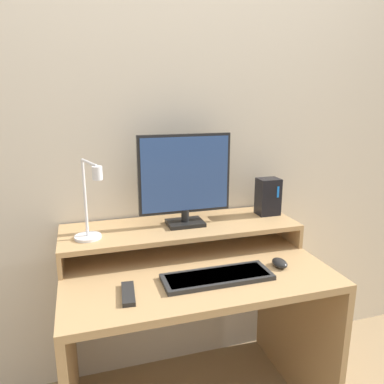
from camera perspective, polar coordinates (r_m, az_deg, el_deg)
name	(u,v)px	position (r m, az deg, el deg)	size (l,w,h in m)	color
wall_back	(169,136)	(1.86, -3.50, 8.54)	(6.00, 0.05, 2.50)	beige
desk	(193,311)	(1.73, 0.10, -17.71)	(1.09, 0.71, 0.74)	tan
monitor_shelf	(181,229)	(1.75, -1.68, -5.61)	(1.09, 0.35, 0.11)	tan
monitor	(185,178)	(1.69, -1.09, 2.10)	(0.43, 0.12, 0.42)	black
desk_lamp	(90,211)	(1.56, -15.34, -2.77)	(0.12, 0.24, 0.34)	silver
router_dock	(268,197)	(1.91, 11.50, -0.68)	(0.11, 0.09, 0.18)	black
keyboard	(217,277)	(1.50, 3.88, -12.75)	(0.43, 0.15, 0.02)	#282828
mouse	(280,263)	(1.64, 13.22, -10.49)	(0.06, 0.09, 0.03)	black
remote_control	(128,294)	(1.41, -9.70, -15.02)	(0.06, 0.16, 0.02)	black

